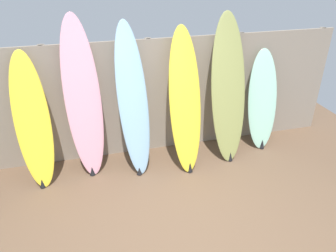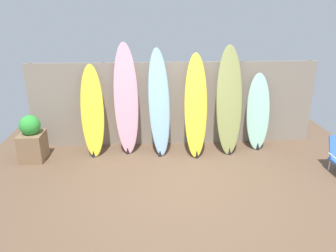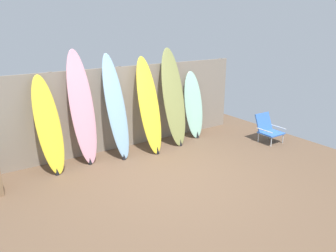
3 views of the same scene
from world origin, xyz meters
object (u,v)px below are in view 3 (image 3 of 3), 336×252
surfboard_seafoam_5 (194,105)px  beach_chair (268,128)px  surfboard_yellow_3 (149,106)px  surfboard_olive_4 (174,98)px  surfboard_yellow_0 (48,126)px  surfboard_skyblue_2 (116,107)px  surfboard_pink_1 (82,109)px

surfboard_seafoam_5 → beach_chair: 1.82m
surfboard_yellow_3 → surfboard_olive_4: 0.70m
surfboard_seafoam_5 → beach_chair: surfboard_seafoam_5 is taller
beach_chair → surfboard_olive_4: bearing=146.7°
surfboard_yellow_0 → surfboard_seafoam_5: surfboard_yellow_0 is taller
surfboard_olive_4 → surfboard_skyblue_2: bearing=-179.6°
surfboard_pink_1 → surfboard_seafoam_5: 2.77m
surfboard_olive_4 → surfboard_seafoam_5: (0.66, 0.09, -0.29)m
surfboard_yellow_0 → surfboard_skyblue_2: (1.34, -0.04, 0.16)m
surfboard_yellow_0 → surfboard_seafoam_5: size_ratio=1.14×
surfboard_pink_1 → surfboard_seafoam_5: surfboard_pink_1 is taller
surfboard_yellow_0 → beach_chair: surfboard_yellow_0 is taller
surfboard_skyblue_2 → beach_chair: 3.58m
surfboard_skyblue_2 → surfboard_yellow_3: (0.73, -0.08, -0.05)m
surfboard_pink_1 → surfboard_seafoam_5: size_ratio=1.40×
surfboard_pink_1 → beach_chair: bearing=-17.8°
surfboard_skyblue_2 → surfboard_yellow_0: bearing=178.5°
surfboard_yellow_3 → beach_chair: surfboard_yellow_3 is taller
surfboard_pink_1 → surfboard_olive_4: bearing=-2.6°
surfboard_yellow_3 → beach_chair: (2.57, -1.09, -0.67)m
surfboard_skyblue_2 → beach_chair: bearing=-19.4°
surfboard_yellow_0 → surfboard_olive_4: (2.77, -0.03, 0.18)m
surfboard_yellow_0 → surfboard_skyblue_2: size_ratio=0.85×
surfboard_yellow_0 → surfboard_olive_4: bearing=-0.6°
beach_chair → surfboard_yellow_0: bearing=164.3°
surfboard_yellow_3 → surfboard_olive_4: surfboard_olive_4 is taller
surfboard_olive_4 → beach_chair: bearing=-32.0°
surfboard_pink_1 → surfboard_olive_4: surfboard_pink_1 is taller
surfboard_pink_1 → beach_chair: size_ratio=3.43×
surfboard_yellow_0 → surfboard_olive_4: surfboard_olive_4 is taller
surfboard_skyblue_2 → surfboard_seafoam_5: bearing=2.9°
surfboard_seafoam_5 → surfboard_skyblue_2: bearing=-177.1°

